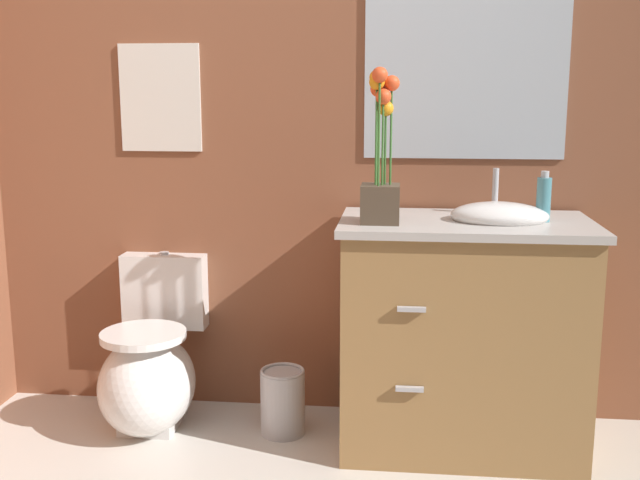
{
  "coord_description": "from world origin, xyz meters",
  "views": [
    {
      "loc": [
        0.33,
        -1.64,
        1.37
      ],
      "look_at": [
        0.03,
        1.15,
        0.82
      ],
      "focal_mm": 42.69,
      "sensor_mm": 36.0,
      "label": 1
    }
  ],
  "objects": [
    {
      "name": "wall_back",
      "position": [
        0.2,
        1.53,
        1.25
      ],
      "size": [
        4.4,
        0.05,
        2.5
      ],
      "primitive_type": "cube",
      "color": "brown",
      "rests_on": "ground_plane"
    },
    {
      "name": "toilet",
      "position": [
        -0.68,
        1.23,
        0.24
      ],
      "size": [
        0.38,
        0.59,
        0.69
      ],
      "color": "white",
      "rests_on": "ground_plane"
    },
    {
      "name": "vanity_cabinet",
      "position": [
        0.58,
        1.2,
        0.46
      ],
      "size": [
        0.94,
        0.56,
        1.08
      ],
      "color": "#9E7242",
      "rests_on": "ground_plane"
    },
    {
      "name": "flower_vase",
      "position": [
        0.26,
        1.11,
        1.1
      ],
      "size": [
        0.14,
        0.14,
        0.56
      ],
      "color": "#4C3D2D",
      "rests_on": "vanity_cabinet"
    },
    {
      "name": "soap_bottle",
      "position": [
        0.85,
        1.2,
        0.98
      ],
      "size": [
        0.05,
        0.05,
        0.19
      ],
      "color": "teal",
      "rests_on": "vanity_cabinet"
    },
    {
      "name": "trash_bin",
      "position": [
        -0.13,
        1.22,
        0.14
      ],
      "size": [
        0.18,
        0.18,
        0.27
      ],
      "color": "#B7B7BC",
      "rests_on": "ground_plane"
    },
    {
      "name": "wall_poster",
      "position": [
        -0.68,
        1.49,
        1.34
      ],
      "size": [
        0.34,
        0.01,
        0.44
      ],
      "primitive_type": "cube",
      "color": "silver"
    },
    {
      "name": "wall_mirror",
      "position": [
        0.58,
        1.49,
        1.45
      ],
      "size": [
        0.8,
        0.01,
        0.7
      ],
      "primitive_type": "cube",
      "color": "#B2BCC6"
    }
  ]
}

